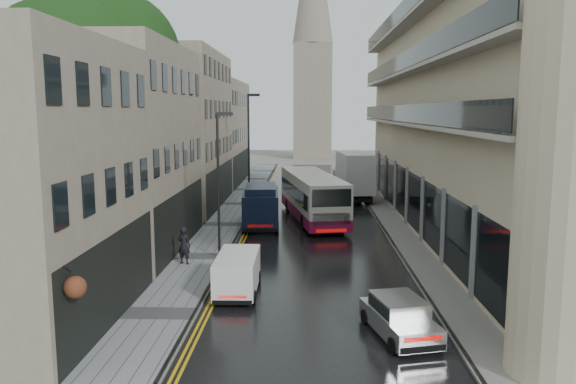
# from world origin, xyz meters

# --- Properties ---
(road) EXTENTS (9.00, 85.00, 0.02)m
(road) POSITION_xyz_m (0.00, 27.50, 0.01)
(road) COLOR black
(road) RESTS_ON ground
(left_sidewalk) EXTENTS (2.70, 85.00, 0.12)m
(left_sidewalk) POSITION_xyz_m (-5.85, 27.50, 0.06)
(left_sidewalk) COLOR gray
(left_sidewalk) RESTS_ON ground
(right_sidewalk) EXTENTS (1.80, 85.00, 0.12)m
(right_sidewalk) POSITION_xyz_m (5.40, 27.50, 0.06)
(right_sidewalk) COLOR slate
(right_sidewalk) RESTS_ON ground
(old_shop_row) EXTENTS (4.50, 56.00, 12.00)m
(old_shop_row) POSITION_xyz_m (-9.45, 30.00, 6.00)
(old_shop_row) COLOR gray
(old_shop_row) RESTS_ON ground
(modern_block) EXTENTS (8.00, 40.00, 14.00)m
(modern_block) POSITION_xyz_m (10.30, 26.00, 7.00)
(modern_block) COLOR beige
(modern_block) RESTS_ON ground
(church_spire) EXTENTS (6.40, 6.40, 40.00)m
(church_spire) POSITION_xyz_m (0.50, 82.00, 20.00)
(church_spire) COLOR gray
(church_spire) RESTS_ON ground
(tree_near) EXTENTS (10.56, 10.56, 13.89)m
(tree_near) POSITION_xyz_m (-12.50, 20.00, 6.95)
(tree_near) COLOR black
(tree_near) RESTS_ON ground
(tree_far) EXTENTS (9.24, 9.24, 12.46)m
(tree_far) POSITION_xyz_m (-12.20, 33.00, 6.23)
(tree_far) COLOR black
(tree_far) RESTS_ON ground
(cream_bus) EXTENTS (4.81, 12.03, 3.20)m
(cream_bus) POSITION_xyz_m (-0.58, 26.32, 1.62)
(cream_bus) COLOR silver
(cream_bus) RESTS_ON road
(white_lorry) EXTENTS (3.17, 8.02, 4.10)m
(white_lorry) POSITION_xyz_m (2.68, 36.69, 2.07)
(white_lorry) COLOR silver
(white_lorry) RESTS_ON road
(silver_hatchback) EXTENTS (2.44, 3.93, 1.37)m
(silver_hatchback) POSITION_xyz_m (2.38, 7.89, 0.70)
(silver_hatchback) COLOR silver
(silver_hatchback) RESTS_ON road
(white_van) EXTENTS (1.66, 3.82, 1.72)m
(white_van) POSITION_xyz_m (-4.01, 12.27, 0.88)
(white_van) COLOR white
(white_van) RESTS_ON road
(navy_van) EXTENTS (2.56, 5.74, 2.87)m
(navy_van) POSITION_xyz_m (-4.30, 25.36, 1.45)
(navy_van) COLOR black
(navy_van) RESTS_ON road
(pedestrian) EXTENTS (0.78, 0.63, 1.85)m
(pedestrian) POSITION_xyz_m (-6.41, 17.71, 1.04)
(pedestrian) COLOR black
(pedestrian) RESTS_ON left_sidewalk
(lamp_post_near) EXTENTS (0.85, 0.37, 7.38)m
(lamp_post_near) POSITION_xyz_m (-4.86, 18.97, 3.81)
(lamp_post_near) COLOR black
(lamp_post_near) RESTS_ON left_sidewalk
(lamp_post_far) EXTENTS (1.01, 0.42, 8.75)m
(lamp_post_far) POSITION_xyz_m (-4.98, 35.28, 4.50)
(lamp_post_far) COLOR black
(lamp_post_far) RESTS_ON left_sidewalk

